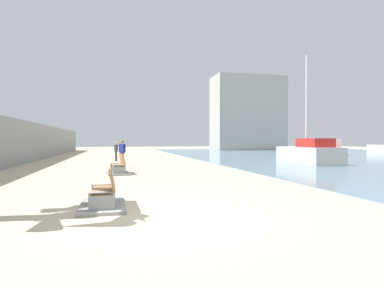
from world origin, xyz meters
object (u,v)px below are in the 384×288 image
at_px(bench_far, 118,169).
at_px(person_walking, 116,150).
at_px(boat_far_right, 332,149).
at_px(boat_mid_bay, 309,153).
at_px(bench_near, 104,198).
at_px(person_standing, 122,151).

bearing_deg(bench_far, person_walking, 90.26).
height_order(boat_far_right, boat_mid_bay, boat_mid_bay).
relative_size(bench_near, boat_mid_bay, 0.27).
height_order(bench_near, bench_far, same).
distance_m(person_walking, person_standing, 5.53).
xyz_separation_m(bench_near, bench_far, (0.44, 8.41, 0.00)).
xyz_separation_m(person_standing, boat_mid_bay, (13.01, -0.81, -0.23)).
bearing_deg(person_walking, bench_far, -89.74).
xyz_separation_m(bench_near, boat_far_right, (24.29, 24.22, 0.45)).
xyz_separation_m(bench_far, person_walking, (-0.05, 10.30, 0.66)).
relative_size(bench_near, person_standing, 1.23).
relative_size(bench_near, boat_far_right, 0.30).
distance_m(bench_near, boat_far_right, 34.30).
bearing_deg(boat_mid_bay, boat_far_right, 48.36).
distance_m(person_standing, boat_far_right, 25.99).
height_order(bench_near, boat_far_right, boat_far_right).
height_order(bench_near, person_walking, person_walking).
relative_size(bench_far, boat_mid_bay, 0.28).
xyz_separation_m(boat_far_right, boat_mid_bay, (-10.52, -11.83, 0.08)).
height_order(person_standing, boat_far_right, boat_far_right).
bearing_deg(person_walking, person_standing, -86.27).
bearing_deg(bench_far, person_standing, 86.26).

